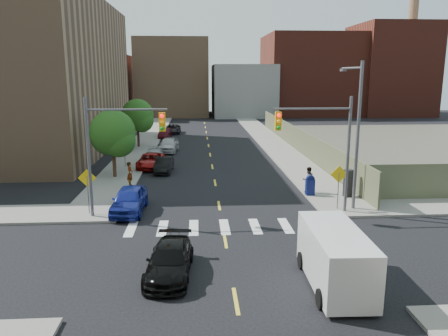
{
  "coord_description": "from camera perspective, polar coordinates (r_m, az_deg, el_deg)",
  "views": [
    {
      "loc": [
        -1.37,
        -18.72,
        8.25
      ],
      "look_at": [
        0.45,
        10.13,
        2.0
      ],
      "focal_mm": 35.0,
      "sensor_mm": 36.0,
      "label": 1
    }
  ],
  "objects": [
    {
      "name": "warn_sign_nw",
      "position": [
        26.76,
        -17.41,
        -1.89
      ],
      "size": [
        1.06,
        0.06,
        2.83
      ],
      "color": "#59595E",
      "rests_on": "ground"
    },
    {
      "name": "parked_car_silver",
      "position": [
        42.03,
        -9.19,
        1.57
      ],
      "size": [
        1.73,
        4.25,
        1.23
      ],
      "primitive_type": "imported",
      "rotation": [
        0.0,
        0.0,
        -0.0
      ],
      "color": "#A7A9AF",
      "rests_on": "ground"
    },
    {
      "name": "parked_car_grey",
      "position": [
        62.35,
        -6.71,
        5.09
      ],
      "size": [
        2.13,
        4.57,
        1.27
      ],
      "primitive_type": "imported",
      "rotation": [
        0.0,
        0.0,
        -0.01
      ],
      "color": "black",
      "rests_on": "ground"
    },
    {
      "name": "bg_bldg_west",
      "position": [
        91.11,
        -16.97,
        10.26
      ],
      "size": [
        14.0,
        18.0,
        12.0
      ],
      "primitive_type": "cube",
      "color": "#592319",
      "rests_on": "ground"
    },
    {
      "name": "sidewalk_nw",
      "position": [
        61.1,
        -9.59,
        4.34
      ],
      "size": [
        3.5,
        73.0,
        0.15
      ],
      "primitive_type": "cube",
      "color": "gray",
      "rests_on": "ground"
    },
    {
      "name": "streetlight_ne",
      "position": [
        27.51,
        16.85,
        5.36
      ],
      "size": [
        0.25,
        3.7,
        9.0
      ],
      "color": "#59595E",
      "rests_on": "ground"
    },
    {
      "name": "pedestrian_west",
      "position": [
        32.76,
        -12.17,
        -0.78
      ],
      "size": [
        0.44,
        0.66,
        1.79
      ],
      "primitive_type": "imported",
      "rotation": [
        0.0,
        0.0,
        1.56
      ],
      "color": "gray",
      "rests_on": "sidewalk_nw"
    },
    {
      "name": "parked_car_white",
      "position": [
        47.38,
        -7.26,
        3.04
      ],
      "size": [
        2.28,
        4.78,
        1.58
      ],
      "primitive_type": "imported",
      "rotation": [
        0.0,
        0.0,
        -0.09
      ],
      "color": "#B6B6B6",
      "rests_on": "ground"
    },
    {
      "name": "parked_car_maroon",
      "position": [
        57.81,
        -7.7,
        4.52
      ],
      "size": [
        1.67,
        3.94,
        1.27
      ],
      "primitive_type": "imported",
      "rotation": [
        0.0,
        0.0,
        -0.09
      ],
      "color": "#380B11",
      "rests_on": "ground"
    },
    {
      "name": "signal_ne",
      "position": [
        26.05,
        12.86,
        3.68
      ],
      "size": [
        4.59,
        0.3,
        7.0
      ],
      "color": "#59595E",
      "rests_on": "ground"
    },
    {
      "name": "fence_north",
      "position": [
        48.49,
        9.53,
        3.73
      ],
      "size": [
        0.12,
        44.0,
        2.5
      ],
      "primitive_type": "cube",
      "color": "#67714F",
      "rests_on": "ground"
    },
    {
      "name": "gravel_lot",
      "position": [
        57.47,
        27.2,
        2.62
      ],
      "size": [
        36.0,
        42.0,
        0.06
      ],
      "primitive_type": "cube",
      "color": "#595447",
      "rests_on": "ground"
    },
    {
      "name": "bg_bldg_midwest",
      "position": [
        90.84,
        -6.67,
        11.64
      ],
      "size": [
        14.0,
        16.0,
        15.0
      ],
      "primitive_type": "cube",
      "color": "#8C6B4C",
      "rests_on": "ground"
    },
    {
      "name": "parked_car_black",
      "position": [
        37.62,
        -7.85,
        0.39
      ],
      "size": [
        1.58,
        3.9,
        1.26
      ],
      "primitive_type": "imported",
      "rotation": [
        0.0,
        0.0,
        -0.07
      ],
      "color": "black",
      "rests_on": "ground"
    },
    {
      "name": "warn_sign_ne",
      "position": [
        27.36,
        14.76,
        -1.43
      ],
      "size": [
        1.06,
        0.06,
        2.83
      ],
      "color": "#59595E",
      "rests_on": "ground"
    },
    {
      "name": "payphone",
      "position": [
        30.44,
        15.95,
        -1.91
      ],
      "size": [
        0.67,
        0.6,
        1.85
      ],
      "primitive_type": "cube",
      "rotation": [
        0.0,
        0.0,
        0.33
      ],
      "color": "black",
      "rests_on": "sidewalk_ne"
    },
    {
      "name": "bg_bldg_east",
      "position": [
        93.68,
        11.08,
        11.82
      ],
      "size": [
        18.0,
        18.0,
        16.0
      ],
      "primitive_type": "cube",
      "color": "#592319",
      "rests_on": "ground"
    },
    {
      "name": "bg_bldg_center",
      "position": [
        89.27,
        2.46,
        10.1
      ],
      "size": [
        12.0,
        16.0,
        10.0
      ],
      "primitive_type": "cube",
      "color": "gray",
      "rests_on": "ground"
    },
    {
      "name": "mailbox",
      "position": [
        30.29,
        11.18,
        -2.23
      ],
      "size": [
        0.6,
        0.47,
        1.39
      ],
      "rotation": [
        0.0,
        0.0,
        0.07
      ],
      "color": "#0D1650",
      "rests_on": "sidewalk_ne"
    },
    {
      "name": "tree_west_far",
      "position": [
        50.43,
        -11.22,
        6.54
      ],
      "size": [
        3.66,
        3.64,
        5.52
      ],
      "color": "#332114",
      "rests_on": "ground"
    },
    {
      "name": "black_sedan",
      "position": [
        18.7,
        -7.11,
        -11.91
      ],
      "size": [
        2.09,
        4.52,
        1.28
      ],
      "primitive_type": "imported",
      "rotation": [
        0.0,
        0.0,
        -0.07
      ],
      "color": "black",
      "rests_on": "ground"
    },
    {
      "name": "tree_west_near",
      "position": [
        35.71,
        -14.32,
        4.14
      ],
      "size": [
        3.66,
        3.64,
        5.52
      ],
      "color": "#332114",
      "rests_on": "ground"
    },
    {
      "name": "parked_car_blue",
      "position": [
        27.09,
        -12.26,
        -4.09
      ],
      "size": [
        2.01,
        4.65,
        1.56
      ],
      "primitive_type": "imported",
      "rotation": [
        0.0,
        0.0,
        -0.04
      ],
      "color": "navy",
      "rests_on": "ground"
    },
    {
      "name": "building_nw",
      "position": [
        52.91,
        -27.06,
        10.62
      ],
      "size": [
        22.0,
        30.0,
        16.0
      ],
      "primitive_type": "cube",
      "color": "#8C6B4C",
      "rests_on": "ground"
    },
    {
      "name": "smokestack",
      "position": [
        98.92,
        23.19,
        14.58
      ],
      "size": [
        1.8,
        1.8,
        28.0
      ],
      "primitive_type": "cylinder",
      "color": "#8C6B4C",
      "rests_on": "ground"
    },
    {
      "name": "parked_car_red",
      "position": [
        39.53,
        -9.54,
        0.94
      ],
      "size": [
        2.36,
        4.77,
        1.3
      ],
      "primitive_type": "imported",
      "rotation": [
        0.0,
        0.0,
        -0.04
      ],
      "color": "#9D110F",
      "rests_on": "ground"
    },
    {
      "name": "bg_bldg_fareast",
      "position": [
        97.06,
        20.79,
        11.87
      ],
      "size": [
        14.0,
        16.0,
        18.0
      ],
      "primitive_type": "cube",
      "color": "#592319",
      "rests_on": "ground"
    },
    {
      "name": "cargo_van",
      "position": [
        18.14,
        14.18,
        -10.99
      ],
      "size": [
        2.23,
        5.12,
        2.32
      ],
      "rotation": [
        0.0,
        0.0,
        -0.03
      ],
      "color": "silver",
      "rests_on": "ground"
    },
    {
      "name": "ground",
      "position": [
        20.5,
        0.54,
        -11.53
      ],
      "size": [
        160.0,
        160.0,
        0.0
      ],
      "primitive_type": "plane",
      "color": "black",
      "rests_on": "ground"
    },
    {
      "name": "signal_nw",
      "position": [
        25.42,
        -14.05,
        3.41
      ],
      "size": [
        4.59,
        0.3,
        7.0
      ],
      "color": "#59595E",
      "rests_on": "ground"
    },
    {
      "name": "pedestrian_east",
      "position": [
        30.93,
        10.93,
        -1.5
      ],
      "size": [
        1.0,
        0.85,
        1.79
      ],
      "primitive_type": "imported",
      "rotation": [
        0.0,
        0.0,
        3.37
      ],
      "color": "gray",
      "rests_on": "sidewalk_ne"
    },
    {
      "name": "sidewalk_ne",
      "position": [
        61.45,
        4.98,
        4.5
      ],
      "size": [
        3.5,
        73.0,
        0.15
      ],
      "primitive_type": "cube",
      "color": "gray",
      "rests_on": "ground"
    },
    {
      "name": "warn_sign_midwest",
      "position": [
        39.74,
        -12.89,
        2.83
      ],
      "size": [
        1.06,
        0.06,
        2.83
      ],
      "color": "#59595E",
      "rests_on": "ground"
    }
  ]
}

